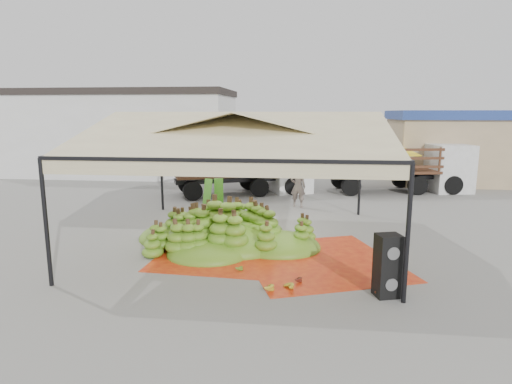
# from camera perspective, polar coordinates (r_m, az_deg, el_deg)

# --- Properties ---
(ground) EXTENTS (90.00, 90.00, 0.00)m
(ground) POSITION_cam_1_polar(r_m,az_deg,el_deg) (13.57, -1.57, -6.55)
(ground) COLOR slate
(ground) RESTS_ON ground
(canopy_tent) EXTENTS (8.10, 8.10, 4.00)m
(canopy_tent) POSITION_cam_1_polar(r_m,az_deg,el_deg) (12.99, -1.64, 7.50)
(canopy_tent) COLOR black
(canopy_tent) RESTS_ON ground
(building_white) EXTENTS (14.30, 6.30, 5.40)m
(building_white) POSITION_cam_1_polar(r_m,az_deg,el_deg) (29.36, -17.42, 7.60)
(building_white) COLOR silver
(building_white) RESTS_ON ground
(building_tan) EXTENTS (6.30, 5.30, 4.10)m
(building_tan) POSITION_cam_1_polar(r_m,az_deg,el_deg) (27.17, 24.11, 5.61)
(building_tan) COLOR tan
(building_tan) RESTS_ON ground
(tarp_left) EXTENTS (3.95, 3.79, 0.01)m
(tarp_left) POSITION_cam_1_polar(r_m,az_deg,el_deg) (12.41, -3.97, -8.20)
(tarp_left) COLOR #D94F14
(tarp_left) RESTS_ON ground
(tarp_right) EXTENTS (5.03, 5.14, 0.01)m
(tarp_right) POSITION_cam_1_polar(r_m,az_deg,el_deg) (11.94, 8.47, -9.06)
(tarp_right) COLOR #DE4E14
(tarp_right) RESTS_ON ground
(banana_heap) EXTENTS (7.50, 6.94, 1.29)m
(banana_heap) POSITION_cam_1_polar(r_m,az_deg,el_deg) (13.16, -3.49, -4.18)
(banana_heap) COLOR #4A7F1A
(banana_heap) RESTS_ON ground
(hand_yellow_a) EXTENTS (0.56, 0.48, 0.22)m
(hand_yellow_a) POSITION_cam_1_polar(r_m,az_deg,el_deg) (9.97, 1.30, -12.36)
(hand_yellow_a) COLOR gold
(hand_yellow_a) RESTS_ON ground
(hand_yellow_b) EXTENTS (0.59, 0.55, 0.22)m
(hand_yellow_b) POSITION_cam_1_polar(r_m,az_deg,el_deg) (10.01, 3.99, -12.30)
(hand_yellow_b) COLOR #B29823
(hand_yellow_b) RESTS_ON ground
(hand_red_a) EXTENTS (0.48, 0.41, 0.20)m
(hand_red_a) POSITION_cam_1_polar(r_m,az_deg,el_deg) (10.11, 15.42, -12.49)
(hand_red_a) COLOR #5E2915
(hand_red_a) RESTS_ON ground
(hand_red_b) EXTENTS (0.44, 0.38, 0.18)m
(hand_red_b) POSITION_cam_1_polar(r_m,az_deg,el_deg) (10.48, 5.30, -11.36)
(hand_red_b) COLOR #602616
(hand_red_b) RESTS_ON ground
(hand_green) EXTENTS (0.44, 0.40, 0.17)m
(hand_green) POSITION_cam_1_polar(r_m,az_deg,el_deg) (11.16, -2.52, -9.94)
(hand_green) COLOR #347217
(hand_green) RESTS_ON ground
(hanging_bunches) EXTENTS (3.24, 0.24, 0.20)m
(hanging_bunches) POSITION_cam_1_polar(r_m,az_deg,el_deg) (14.03, 5.99, 4.90)
(hanging_bunches) COLOR #48841B
(hanging_bunches) RESTS_ON ground
(speaker_stack) EXTENTS (0.61, 0.57, 1.40)m
(speaker_stack) POSITION_cam_1_polar(r_m,az_deg,el_deg) (9.89, 17.14, -9.36)
(speaker_stack) COLOR black
(speaker_stack) RESTS_ON ground
(banana_leaves) EXTENTS (0.96, 1.36, 3.70)m
(banana_leaves) POSITION_cam_1_polar(r_m,az_deg,el_deg) (14.38, -5.98, -5.62)
(banana_leaves) COLOR #387D21
(banana_leaves) RESTS_ON ground
(vendor) EXTENTS (0.70, 0.51, 1.76)m
(vendor) POSITION_cam_1_polar(r_m,az_deg,el_deg) (18.28, 5.63, 0.72)
(vendor) COLOR gray
(vendor) RESTS_ON ground
(truck_left) EXTENTS (7.06, 4.71, 2.30)m
(truck_left) POSITION_cam_1_polar(r_m,az_deg,el_deg) (21.21, -1.05, 3.59)
(truck_left) COLOR #492718
(truck_left) RESTS_ON ground
(truck_right) EXTENTS (7.28, 3.57, 2.39)m
(truck_right) POSITION_cam_1_polar(r_m,az_deg,el_deg) (23.09, 19.21, 3.72)
(truck_right) COLOR #532B1B
(truck_right) RESTS_ON ground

